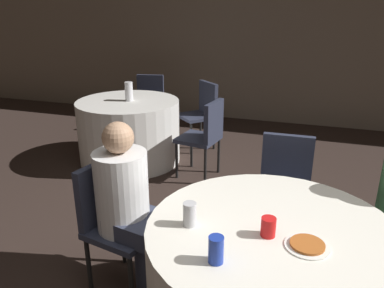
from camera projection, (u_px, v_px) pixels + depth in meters
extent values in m
cube|color=gray|center=(311.00, 32.00, 5.47)|extent=(16.00, 0.06, 2.80)
cylinder|color=white|center=(129.00, 131.00, 4.41)|extent=(1.18, 1.18, 0.74)
cylinder|color=black|center=(354.00, 260.00, 2.43)|extent=(0.03, 0.03, 0.40)
cube|color=#2D3347|center=(283.00, 197.00, 2.78)|extent=(0.41, 0.41, 0.04)
cube|color=#2D3347|center=(287.00, 160.00, 2.86)|extent=(0.38, 0.06, 0.40)
cylinder|color=black|center=(303.00, 239.00, 2.65)|extent=(0.03, 0.03, 0.40)
cylinder|color=black|center=(255.00, 231.00, 2.75)|extent=(0.03, 0.03, 0.40)
cylinder|color=black|center=(304.00, 215.00, 2.96)|extent=(0.03, 0.03, 0.40)
cylinder|color=black|center=(261.00, 208.00, 3.05)|extent=(0.03, 0.03, 0.40)
cube|color=#2D3347|center=(125.00, 230.00, 2.36)|extent=(0.47, 0.47, 0.04)
cube|color=#2D3347|center=(100.00, 192.00, 2.37)|extent=(0.12, 0.38, 0.40)
cylinder|color=black|center=(163.00, 253.00, 2.50)|extent=(0.03, 0.03, 0.40)
cylinder|color=black|center=(131.00, 284.00, 2.22)|extent=(0.03, 0.03, 0.40)
cylinder|color=black|center=(123.00, 238.00, 2.66)|extent=(0.03, 0.03, 0.40)
cylinder|color=black|center=(89.00, 265.00, 2.38)|extent=(0.03, 0.03, 0.40)
cube|color=#2D3347|center=(198.00, 139.00, 3.99)|extent=(0.46, 0.46, 0.04)
cube|color=#2D3347|center=(214.00, 121.00, 3.83)|extent=(0.11, 0.38, 0.40)
cylinder|color=black|center=(177.00, 160.00, 4.00)|extent=(0.03, 0.03, 0.40)
cylinder|color=black|center=(191.00, 150.00, 4.28)|extent=(0.03, 0.03, 0.40)
cylinder|color=black|center=(205.00, 166.00, 3.85)|extent=(0.03, 0.03, 0.40)
cylinder|color=black|center=(219.00, 155.00, 4.13)|extent=(0.03, 0.03, 0.40)
cube|color=#2D3347|center=(148.00, 107.00, 5.23)|extent=(0.46, 0.46, 0.04)
cube|color=#2D3347|center=(150.00, 89.00, 5.32)|extent=(0.38, 0.12, 0.40)
cylinder|color=black|center=(158.00, 127.00, 5.13)|extent=(0.03, 0.03, 0.40)
cylinder|color=black|center=(134.00, 126.00, 5.17)|extent=(0.03, 0.03, 0.40)
cylinder|color=black|center=(163.00, 120.00, 5.44)|extent=(0.03, 0.03, 0.40)
cylinder|color=black|center=(140.00, 119.00, 5.49)|extent=(0.03, 0.03, 0.40)
cube|color=#2D3347|center=(196.00, 116.00, 4.81)|extent=(0.57, 0.57, 0.04)
cube|color=#2D3347|center=(208.00, 98.00, 4.81)|extent=(0.31, 0.29, 0.40)
cylinder|color=black|center=(191.00, 138.00, 4.66)|extent=(0.03, 0.03, 0.40)
cylinder|color=black|center=(179.00, 131.00, 4.94)|extent=(0.03, 0.03, 0.40)
cylinder|color=black|center=(214.00, 134.00, 4.82)|extent=(0.03, 0.03, 0.40)
cylinder|color=black|center=(201.00, 127.00, 5.10)|extent=(0.03, 0.03, 0.40)
cylinder|color=#33384C|center=(369.00, 276.00, 2.25)|extent=(0.24, 0.24, 0.44)
cylinder|color=#33384C|center=(154.00, 267.00, 2.33)|extent=(0.24, 0.24, 0.44)
cube|color=#33384C|center=(138.00, 225.00, 2.29)|extent=(0.37, 0.37, 0.12)
cylinder|color=white|center=(122.00, 191.00, 2.27)|extent=(0.32, 0.32, 0.50)
sphere|color=tan|center=(118.00, 138.00, 2.15)|extent=(0.19, 0.19, 0.19)
cylinder|color=white|center=(307.00, 246.00, 1.68)|extent=(0.20, 0.20, 0.01)
cylinder|color=#B25B23|center=(307.00, 244.00, 1.68)|extent=(0.16, 0.16, 0.01)
cylinder|color=#1E38A5|center=(216.00, 250.00, 1.56)|extent=(0.07, 0.07, 0.12)
cylinder|color=silver|center=(190.00, 214.00, 1.83)|extent=(0.07, 0.07, 0.12)
cylinder|color=red|center=(268.00, 227.00, 1.75)|extent=(0.07, 0.07, 0.09)
cylinder|color=white|center=(129.00, 91.00, 4.24)|extent=(0.09, 0.09, 0.22)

